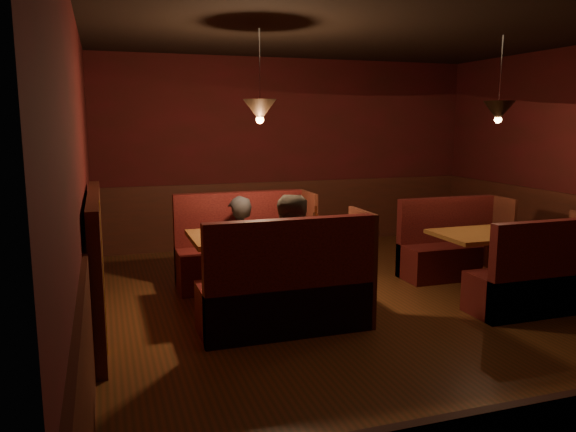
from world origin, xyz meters
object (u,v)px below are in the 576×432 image
object	(u,v)px
main_table	(262,250)
main_bench_near	(289,296)
second_table	(490,248)
diner_b	(296,241)
second_bench_far	(453,251)
diner_a	(239,228)
main_bench_far	(245,255)
second_bench_near	(539,283)

from	to	relation	value
main_table	main_bench_near	world-z (taller)	main_bench_near
second_table	diner_b	world-z (taller)	diner_b
second_bench_far	diner_a	size ratio (longest dim) A/B	0.96
diner_a	main_bench_far	bearing A→B (deg)	-119.90
second_bench_near	diner_a	world-z (taller)	diner_a
second_table	main_bench_far	bearing A→B (deg)	154.57
main_bench_near	second_bench_far	bearing A→B (deg)	24.78
main_bench_near	diner_b	distance (m)	0.55
main_bench_far	main_table	bearing A→B (deg)	-91.10
second_bench_near	diner_b	size ratio (longest dim) A/B	0.86
main_table	main_bench_near	xyz separation A→B (m)	(0.02, -0.83, -0.26)
main_table	main_bench_far	size ratio (longest dim) A/B	0.91
main_bench_far	second_bench_far	size ratio (longest dim) A/B	1.17
main_table	second_table	world-z (taller)	main_table
main_bench_far	main_bench_near	size ratio (longest dim) A/B	1.00
second_table	second_bench_far	world-z (taller)	second_bench_far
main_bench_near	main_bench_far	bearing A→B (deg)	90.00
main_bench_near	diner_b	bearing A→B (deg)	57.93
second_bench_far	diner_a	world-z (taller)	diner_a
second_bench_near	diner_a	bearing A→B (deg)	146.17
main_bench_far	second_table	bearing A→B (deg)	-25.43
main_bench_far	second_bench_near	distance (m)	3.25
main_table	diner_b	bearing A→B (deg)	-72.41
second_bench_far	second_table	bearing A→B (deg)	-92.20
main_bench_near	second_bench_near	bearing A→B (deg)	-6.61
second_bench_far	second_bench_near	bearing A→B (deg)	-90.00
main_table	second_bench_near	xyz separation A→B (m)	(2.61, -1.13, -0.29)
main_table	main_bench_far	world-z (taller)	main_bench_far
main_table	main_bench_far	bearing A→B (deg)	88.90
main_bench_far	second_bench_far	world-z (taller)	main_bench_far
diner_a	diner_b	size ratio (longest dim) A/B	0.91
main_table	diner_b	distance (m)	0.63
main_table	second_bench_near	size ratio (longest dim) A/B	1.06
main_table	second_bench_far	xyz separation A→B (m)	(2.61, 0.36, -0.29)
main_table	main_bench_far	xyz separation A→B (m)	(0.02, 0.83, -0.26)
main_bench_near	diner_a	size ratio (longest dim) A/B	1.11
main_bench_near	second_table	distance (m)	2.61
main_bench_far	second_bench_far	bearing A→B (deg)	-10.28
main_bench_far	diner_a	world-z (taller)	diner_a
diner_a	second_table	bearing A→B (deg)	161.86
main_bench_far	second_bench_near	xyz separation A→B (m)	(2.59, -1.96, -0.04)
second_bench_far	diner_b	bearing A→B (deg)	-158.97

